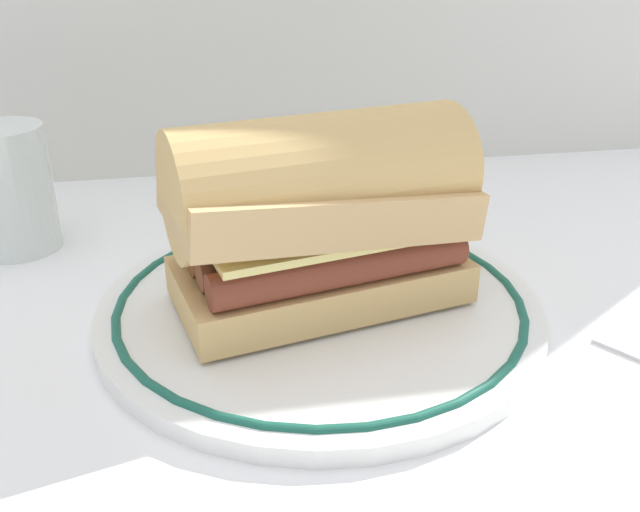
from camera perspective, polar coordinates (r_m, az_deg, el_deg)
The scene contains 4 objects.
ground_plane at distance 0.46m, azimuth -3.25°, elevation -5.85°, with size 1.50×1.50×0.00m, color white.
plate at distance 0.47m, azimuth 0.00°, elevation -4.10°, with size 0.30×0.30×0.01m.
sausage_sandwich at distance 0.44m, azimuth 0.00°, elevation 3.67°, with size 0.21×0.13×0.12m.
drinking_glass at distance 0.61m, azimuth -24.17°, elevation 4.41°, with size 0.07×0.07×0.10m.
Camera 1 is at (-0.05, -0.39, 0.24)m, focal length 38.76 mm.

